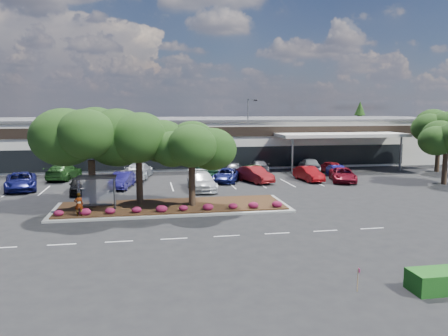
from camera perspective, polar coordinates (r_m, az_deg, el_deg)
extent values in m
plane|color=black|center=(30.61, -2.51, -6.81)|extent=(160.00, 160.00, 0.00)
cube|color=silver|center=(63.65, -6.61, 3.54)|extent=(80.00, 20.00, 6.00)
cube|color=#4F4F51|center=(63.49, -6.65, 6.33)|extent=(80.40, 20.40, 0.30)
cube|color=black|center=(53.52, -5.96, 4.67)|extent=(80.00, 0.25, 1.20)
cube|color=black|center=(53.79, -5.92, 1.27)|extent=(60.00, 0.18, 2.60)
cube|color=red|center=(53.35, -12.42, 4.52)|extent=(6.00, 0.12, 1.00)
cube|color=silver|center=(56.28, 15.05, 4.19)|extent=(16.00, 5.00, 0.40)
cylinder|color=slate|center=(52.00, 8.90, 1.54)|extent=(0.24, 0.24, 4.20)
cylinder|color=slate|center=(58.07, 22.08, 1.71)|extent=(0.24, 0.24, 4.20)
cube|color=gray|center=(34.27, -6.73, -5.13)|extent=(18.00, 6.00, 0.15)
cube|color=#473319|center=(34.25, -6.74, -4.93)|extent=(17.20, 5.20, 0.12)
cube|color=silver|center=(27.72, -27.04, -9.25)|extent=(1.60, 0.12, 0.01)
cube|color=silver|center=(26.96, -20.44, -9.34)|extent=(1.60, 0.12, 0.01)
cube|color=silver|center=(26.56, -13.54, -9.32)|extent=(1.60, 0.12, 0.01)
cube|color=silver|center=(26.55, -6.55, -9.15)|extent=(1.60, 0.12, 0.01)
cube|color=silver|center=(26.92, 0.35, -8.86)|extent=(1.60, 0.12, 0.01)
cube|color=silver|center=(27.66, 6.95, -8.46)|extent=(1.60, 0.12, 0.01)
cube|color=silver|center=(28.74, 13.13, -7.98)|extent=(1.60, 0.12, 0.01)
cube|color=silver|center=(30.12, 18.78, -7.47)|extent=(1.60, 0.12, 0.01)
cube|color=silver|center=(45.33, -26.14, -2.78)|extent=(0.12, 5.00, 0.01)
cube|color=silver|center=(44.59, -22.43, -2.73)|extent=(0.12, 5.00, 0.01)
cube|color=silver|center=(44.04, -18.61, -2.67)|extent=(0.12, 5.00, 0.01)
cube|color=silver|center=(43.69, -14.72, -2.60)|extent=(0.12, 5.00, 0.01)
cube|color=silver|center=(43.55, -10.78, -2.51)|extent=(0.12, 5.00, 0.01)
cube|color=silver|center=(43.61, -6.83, -2.41)|extent=(0.12, 5.00, 0.01)
cube|color=silver|center=(43.88, -2.91, -2.31)|extent=(0.12, 5.00, 0.01)
cube|color=silver|center=(44.35, 0.94, -2.19)|extent=(0.12, 5.00, 0.01)
cube|color=silver|center=(45.01, 4.69, -2.06)|extent=(0.12, 5.00, 0.01)
cube|color=silver|center=(45.86, 8.32, -1.93)|extent=(0.12, 5.00, 0.01)
cube|color=silver|center=(46.89, 11.80, -1.80)|extent=(0.12, 5.00, 0.01)
cube|color=silver|center=(48.08, 15.12, -1.67)|extent=(0.12, 5.00, 0.01)
cylinder|color=black|center=(33.74, -18.25, -3.19)|extent=(0.08, 0.08, 2.50)
cylinder|color=black|center=(33.47, -14.01, -3.12)|extent=(0.08, 0.08, 2.50)
cylinder|color=black|center=(32.48, -18.57, -3.63)|extent=(0.08, 0.08, 2.50)
cylinder|color=black|center=(32.20, -14.16, -3.55)|extent=(0.08, 0.08, 2.50)
cube|color=black|center=(32.73, -16.34, -1.16)|extent=(2.75, 1.55, 0.10)
cube|color=silver|center=(33.56, -16.14, -2.95)|extent=(2.30, 0.03, 2.00)
cube|color=black|center=(33.35, -16.15, -4.64)|extent=(2.00, 0.35, 0.06)
cone|color=#18330E|center=(82.62, 17.25, 5.27)|extent=(3.96, 3.96, 9.00)
imported|color=#594C47|center=(32.11, -18.44, -4.54)|extent=(0.64, 0.47, 1.64)
cube|color=gray|center=(55.78, 3.09, 0.08)|extent=(0.50, 0.50, 0.40)
cylinder|color=slate|center=(55.35, 3.12, 4.65)|extent=(0.14, 0.14, 8.49)
cube|color=slate|center=(55.34, 3.62, 8.89)|extent=(0.92, 0.30, 0.14)
cube|color=black|center=(55.41, 4.14, 8.81)|extent=(0.48, 0.34, 0.18)
cube|color=tan|center=(19.91, 17.06, -13.83)|extent=(0.03, 0.03, 1.02)
cube|color=#DF3A8C|center=(19.78, 17.24, -12.66)|extent=(0.02, 0.14, 0.18)
imported|color=#101353|center=(45.74, -25.00, -1.58)|extent=(3.99, 6.39, 1.65)
imported|color=black|center=(42.02, -18.34, -2.13)|extent=(2.32, 4.59, 1.50)
imported|color=#171357|center=(43.62, -13.17, -1.55)|extent=(2.54, 4.89, 1.53)
imported|color=silver|center=(41.56, -2.93, -1.72)|extent=(2.48, 5.81, 1.67)
imported|color=navy|center=(46.04, 0.38, -0.93)|extent=(4.14, 5.56, 1.40)
imported|color=maroon|center=(45.85, 4.03, -0.84)|extent=(3.44, 5.28, 1.64)
imported|color=maroon|center=(47.51, 10.98, -0.74)|extent=(2.14, 4.76, 1.52)
imported|color=maroon|center=(47.73, 15.27, -0.88)|extent=(3.77, 5.65, 1.44)
imported|color=navy|center=(50.35, 14.58, -0.47)|extent=(1.79, 4.19, 1.34)
imported|color=#1F481A|center=(50.70, -20.20, -0.43)|extent=(3.50, 6.24, 1.71)
imported|color=white|center=(48.46, -11.88, -0.65)|extent=(2.95, 5.22, 1.43)
imported|color=#A3A8AE|center=(49.40, -11.02, -0.30)|extent=(3.34, 6.19, 1.71)
imported|color=#1E4F2E|center=(49.41, -2.36, -0.20)|extent=(2.51, 5.01, 1.64)
imported|color=#515258|center=(50.18, 1.32, -0.09)|extent=(3.11, 5.05, 1.61)
imported|color=#1B4719|center=(49.22, 3.60, -0.39)|extent=(2.50, 4.44, 1.38)
imported|color=#504F56|center=(53.12, 4.60, 0.24)|extent=(2.56, 5.12, 1.43)
imported|color=#A5ABB1|center=(54.37, 11.08, 0.45)|extent=(2.83, 5.32, 1.72)
imported|color=maroon|center=(54.04, 13.59, 0.16)|extent=(2.72, 4.41, 1.40)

